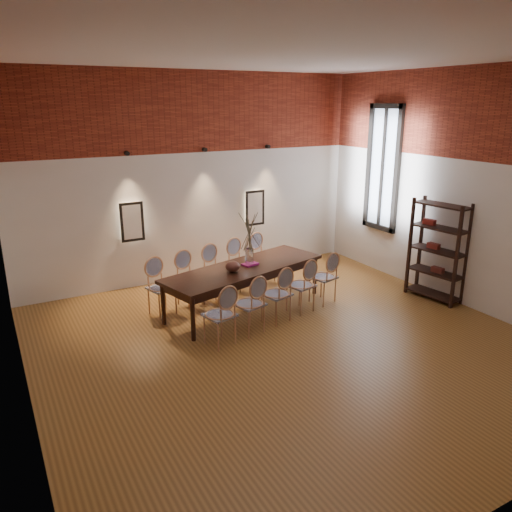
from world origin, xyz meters
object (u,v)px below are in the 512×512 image
chair_near_a (219,315)px  chair_near_e (323,277)px  chair_near_b (249,304)px  chair_near_c (276,294)px  bowl (233,266)px  dining_table (245,287)px  chair_far_d (241,265)px  chair_near_d (301,285)px  chair_far_e (263,258)px  chair_far_b (190,279)px  book (250,264)px  chair_far_a (162,288)px  shelving_rack (438,251)px  vase (249,257)px  chair_far_c (217,272)px

chair_near_a → chair_near_e: size_ratio=1.00×
chair_near_b → chair_near_c: (0.57, 0.15, 0.00)m
bowl → dining_table: bearing=23.7°
chair_near_a → chair_far_d: bearing=40.4°
chair_near_c → chair_near_d: same height
chair_near_c → chair_far_e: same height
chair_far_b → book: chair_far_b is taller
chair_far_a → shelving_rack: bearing=145.1°
chair_far_d → book: 0.93m
chair_far_d → chair_far_e: (0.57, 0.15, 0.00)m
chair_far_b → chair_far_d: size_ratio=1.00×
chair_far_d → vase: 0.99m
book → shelving_rack: 3.35m
chair_near_b → chair_far_e: bearing=40.4°
vase → bowl: bearing=-158.8°
bowl → chair_near_d: bearing=-23.5°
chair_far_d → book: bearing=58.6°
chair_near_e → dining_table: bearing=147.4°
chair_near_b → vase: (0.49, 0.91, 0.43)m
chair_near_e → chair_far_d: size_ratio=1.00×
chair_near_b → chair_far_a: 1.62m
chair_far_b → vase: 1.12m
dining_table → chair_far_b: bearing=128.1°
dining_table → chair_far_a: chair_far_a is taller
vase → bowl: vase is taller
chair_far_d → bowl: size_ratio=3.92×
chair_far_e → chair_far_b: bearing=-0.0°
chair_near_c → chair_near_b: bearing=180.0°
chair_near_d → chair_far_e: 1.62m
chair_near_a → chair_far_b: (0.19, 1.61, 0.00)m
dining_table → chair_near_a: bearing=-147.4°
chair_far_c → vase: size_ratio=3.13×
chair_far_c → vase: (0.30, -0.70, 0.43)m
chair_far_c → chair_near_c: bearing=90.0°
chair_near_b → chair_near_e: same height
dining_table → chair_far_a: 1.41m
bowl → shelving_rack: size_ratio=0.13×
chair_far_a → chair_far_b: size_ratio=1.00×
chair_near_e → shelving_rack: size_ratio=0.52×
dining_table → book: size_ratio=11.36×
dining_table → chair_far_a: (-1.33, 0.43, 0.09)m
chair_near_e → chair_far_a: size_ratio=1.00×
chair_far_b → chair_far_e: bearing=180.0°
chair_near_a → book: chair_near_a is taller
chair_near_e → chair_far_c: bearing=128.1°
dining_table → chair_near_a: (-0.96, -1.03, 0.09)m
chair_far_b → shelving_rack: bearing=140.7°
dining_table → chair_far_e: 1.41m
dining_table → chair_near_b: 0.96m
vase → book: bearing=29.3°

